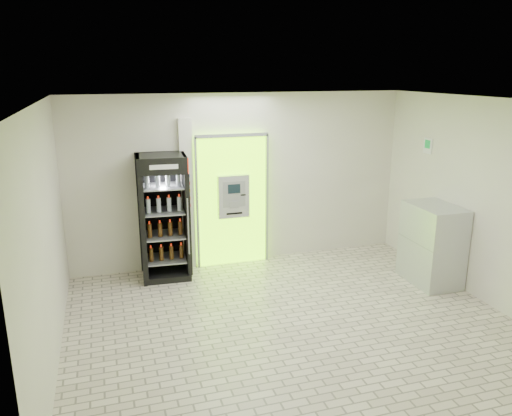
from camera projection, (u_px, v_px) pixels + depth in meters
name	position (u px, v px, depth m)	size (l,w,h in m)	color
ground	(291.00, 322.00, 6.89)	(6.00, 6.00, 0.00)	beige
room_shell	(294.00, 193.00, 6.40)	(6.00, 6.00, 6.00)	silver
atm_assembly	(232.00, 200.00, 8.75)	(1.30, 0.24, 2.33)	#86FF04
pillar	(187.00, 195.00, 8.52)	(0.22, 0.11, 2.60)	silver
beverage_cooler	(164.00, 219.00, 8.20)	(0.82, 0.76, 2.07)	black
steel_cabinet	(432.00, 244.00, 8.05)	(0.67, 0.98, 1.30)	#B8BBC0
exit_sign	(428.00, 146.00, 8.47)	(0.02, 0.22, 0.26)	white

